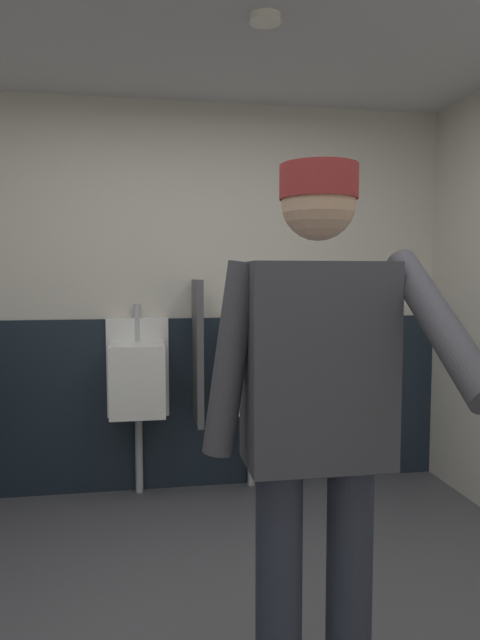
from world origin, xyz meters
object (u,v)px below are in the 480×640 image
(person, at_px, (317,414))
(soap_dispenser, at_px, (253,291))
(urinal_middle, at_px, (254,375))
(urinal_left, at_px, (138,378))

(person, distance_m, soap_dispenser, 2.15)
(urinal_middle, relative_size, person, 0.71)
(urinal_middle, xyz_separation_m, soap_dispenser, (0.02, 0.12, 0.55))
(urinal_middle, height_order, person, person)
(person, bearing_deg, urinal_middle, 84.37)
(soap_dispenser, bearing_deg, urinal_left, -171.15)
(urinal_left, xyz_separation_m, person, (0.55, -2.00, 0.24))
(urinal_middle, distance_m, soap_dispenser, 0.56)
(urinal_middle, height_order, soap_dispenser, soap_dispenser)
(soap_dispenser, bearing_deg, urinal_middle, -98.08)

